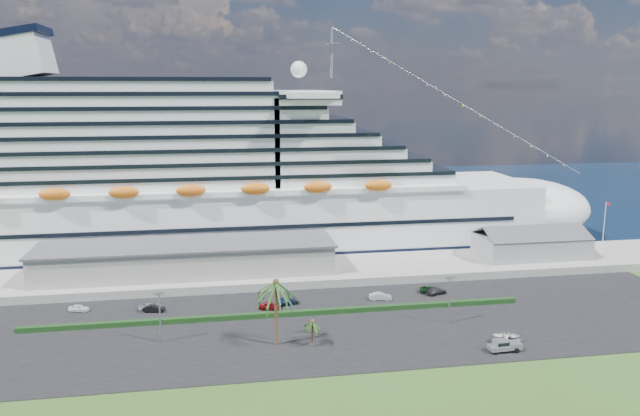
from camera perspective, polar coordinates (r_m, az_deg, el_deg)
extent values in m
plane|color=#34511B|center=(98.44, 2.22, -12.96)|extent=(420.00, 420.00, 0.00)
cube|color=black|center=(108.35, 1.00, -10.60)|extent=(140.00, 38.00, 0.12)
cube|color=gray|center=(135.09, -1.29, -5.77)|extent=(240.00, 20.00, 1.80)
cube|color=black|center=(222.35, -4.69, 0.69)|extent=(420.00, 160.00, 0.02)
cube|color=silver|center=(155.26, -9.93, -1.00)|extent=(160.00, 30.00, 16.00)
ellipsoid|color=silver|center=(174.10, 17.41, -0.03)|extent=(40.00, 30.00, 16.00)
cube|color=black|center=(156.81, -9.85, -3.43)|extent=(164.00, 30.60, 2.40)
cube|color=silver|center=(152.83, -14.74, 6.80)|extent=(128.00, 26.00, 24.80)
cube|color=silver|center=(153.44, -1.63, 10.09)|extent=(14.00, 38.00, 3.20)
cube|color=silver|center=(157.53, -25.51, 12.56)|extent=(11.58, 14.00, 11.58)
cylinder|color=gray|center=(154.79, 1.06, 14.03)|extent=(0.70, 0.70, 12.00)
ellipsoid|color=#D26313|center=(138.01, -11.74, 1.57)|extent=(90.00, 2.40, 2.60)
ellipsoid|color=#D26313|center=(169.25, -11.40, 3.32)|extent=(90.00, 2.40, 2.60)
cube|color=black|center=(155.10, -9.94, -0.71)|extent=(144.00, 30.40, 0.90)
cube|color=gray|center=(132.83, -12.06, -4.56)|extent=(60.00, 14.00, 6.00)
cube|color=#4C4C54|center=(132.04, -12.12, -3.27)|extent=(61.00, 15.00, 0.40)
cube|color=gray|center=(150.52, 18.72, -3.30)|extent=(24.00, 12.00, 4.80)
cube|color=#4C4C54|center=(147.15, 19.36, -2.22)|extent=(24.00, 6.31, 2.74)
cube|color=#4C4C54|center=(152.28, 18.27, -1.71)|extent=(24.00, 6.31, 2.74)
cylinder|color=silver|center=(159.01, 24.52, -1.64)|extent=(0.16, 0.16, 12.00)
cube|color=red|center=(158.24, 24.84, 0.35)|extent=(1.00, 0.04, 0.70)
cube|color=black|center=(111.70, -3.58, -9.66)|extent=(88.00, 1.10, 0.90)
cylinder|color=gray|center=(102.85, -14.42, -9.75)|extent=(0.24, 0.24, 8.00)
cube|color=gray|center=(101.49, -14.53, -7.59)|extent=(1.60, 0.35, 0.35)
cylinder|color=gray|center=(109.53, 11.75, -8.33)|extent=(0.24, 0.24, 8.00)
cube|color=gray|center=(108.25, 11.84, -6.28)|extent=(1.60, 0.35, 0.35)
cylinder|color=#47301E|center=(98.69, -4.02, -9.62)|extent=(0.54, 0.54, 10.50)
sphere|color=#47301E|center=(96.95, -4.06, -6.72)|extent=(0.98, 0.98, 0.98)
cylinder|color=#47301E|center=(99.11, -0.68, -11.46)|extent=(0.35, 0.35, 4.20)
sphere|color=#47301E|center=(98.32, -0.68, -10.33)|extent=(0.73, 0.73, 0.73)
imported|color=white|center=(121.86, -21.18, -8.53)|extent=(3.81, 2.08, 1.23)
imported|color=black|center=(117.44, -14.95, -8.87)|extent=(4.07, 2.20, 1.27)
imported|color=gray|center=(118.50, -15.20, -8.71)|extent=(4.70, 2.85, 1.22)
imported|color=#141647|center=(117.25, -3.05, -8.50)|extent=(5.10, 3.09, 1.38)
imported|color=maroon|center=(115.08, -4.61, -8.91)|extent=(4.27, 2.50, 1.37)
imported|color=silver|center=(120.05, 5.55, -8.06)|extent=(4.44, 2.14, 1.40)
imported|color=black|center=(125.51, 10.11, -7.35)|extent=(4.87, 3.08, 1.25)
imported|color=#232329|center=(124.71, 10.58, -7.49)|extent=(4.67, 3.19, 1.26)
cylinder|color=black|center=(100.46, 15.81, -12.57)|extent=(0.78, 0.30, 0.76)
cylinder|color=black|center=(101.96, 15.36, -12.18)|extent=(0.78, 0.30, 0.76)
cylinder|color=black|center=(101.88, 17.55, -12.33)|extent=(0.78, 0.30, 0.76)
cylinder|color=black|center=(103.36, 17.08, -11.95)|extent=(0.78, 0.30, 0.76)
cube|color=#9DA0A4|center=(101.83, 16.54, -12.08)|extent=(5.25, 2.16, 0.67)
cube|color=#9DA0A4|center=(102.28, 17.26, -11.78)|extent=(2.38, 1.97, 0.53)
cube|color=#9DA0A4|center=(101.29, 16.21, -11.77)|extent=(2.19, 1.92, 0.91)
cube|color=black|center=(101.26, 16.22, -11.72)|extent=(2.00, 1.95, 0.53)
cube|color=#9DA0A4|center=(100.85, 15.40, -12.13)|extent=(0.95, 1.86, 0.33)
cube|color=gray|center=(105.26, 16.77, -11.43)|extent=(4.47, 2.16, 0.11)
cylinder|color=gray|center=(104.44, 15.79, -11.56)|extent=(2.04, 0.36, 0.07)
cylinder|color=black|center=(104.81, 17.15, -11.68)|extent=(0.62, 0.29, 0.60)
cylinder|color=black|center=(106.19, 16.74, -11.35)|extent=(0.62, 0.29, 0.60)
imported|color=silver|center=(105.05, 16.79, -11.15)|extent=(5.15, 3.99, 0.98)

